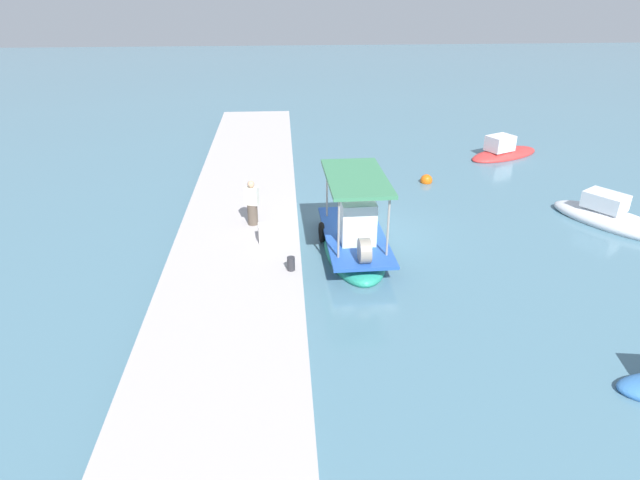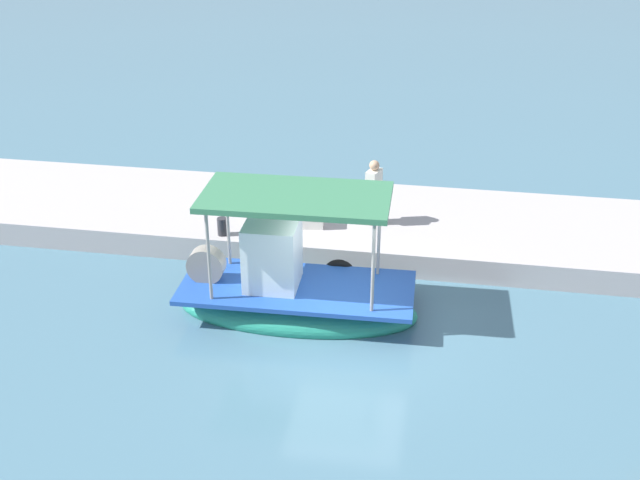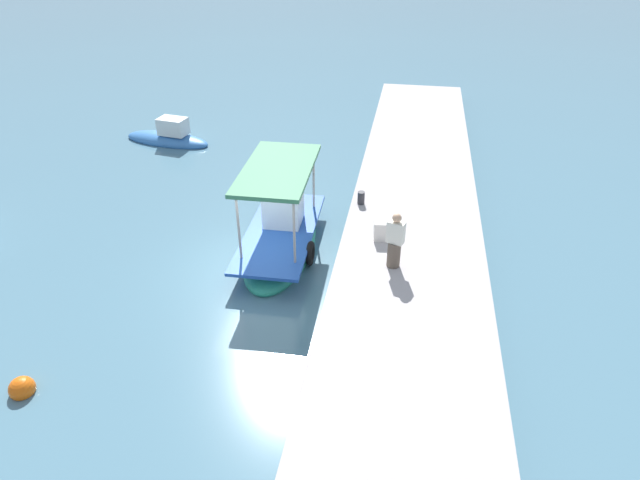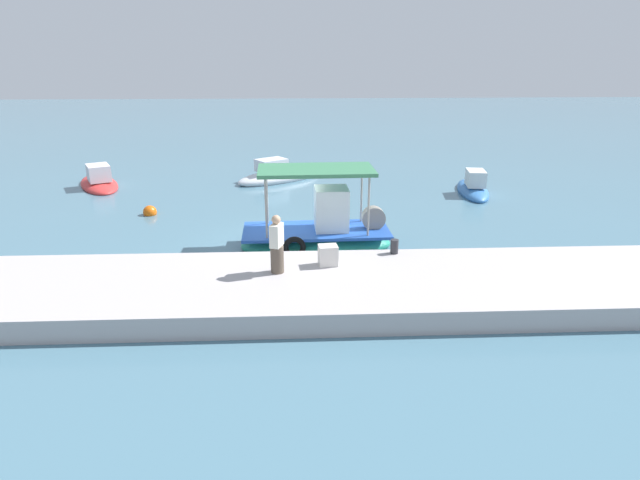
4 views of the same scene
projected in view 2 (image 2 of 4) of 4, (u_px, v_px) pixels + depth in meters
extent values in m
plane|color=slate|center=(348.00, 330.00, 16.34)|extent=(120.00, 120.00, 0.00)
cube|color=#B1AAAA|center=(373.00, 225.00, 20.16)|extent=(36.00, 4.23, 0.61)
ellipsoid|color=#259276|center=(297.00, 308.00, 16.89)|extent=(5.20, 2.18, 0.92)
cube|color=#2450AC|center=(297.00, 288.00, 16.66)|extent=(5.00, 2.17, 0.10)
cube|color=white|center=(272.00, 256.00, 16.41)|extent=(1.13, 1.15, 1.53)
cylinder|color=gray|center=(209.00, 258.00, 15.75)|extent=(0.07, 0.07, 2.08)
cylinder|color=gray|center=(228.00, 225.00, 17.12)|extent=(0.07, 0.07, 2.08)
cylinder|color=gray|center=(373.00, 269.00, 15.32)|extent=(0.07, 0.07, 2.08)
cylinder|color=gray|center=(379.00, 235.00, 16.70)|extent=(0.07, 0.07, 2.08)
cube|color=#3B7E56|center=(296.00, 197.00, 15.73)|extent=(3.85, 2.05, 0.12)
torus|color=black|center=(339.00, 274.00, 17.59)|extent=(0.74, 0.20, 0.74)
cylinder|color=gray|center=(206.00, 265.00, 16.73)|extent=(0.81, 0.37, 0.80)
cylinder|color=brown|center=(373.00, 209.00, 19.42)|extent=(0.46, 0.46, 0.77)
cube|color=silver|center=(374.00, 182.00, 19.10)|extent=(0.39, 0.52, 0.63)
sphere|color=tan|center=(374.00, 165.00, 18.91)|extent=(0.25, 0.25, 0.25)
cylinder|color=#2D2D33|center=(222.00, 226.00, 18.88)|extent=(0.24, 0.24, 0.43)
cube|color=silver|center=(313.00, 216.00, 19.27)|extent=(0.58, 0.48, 0.59)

